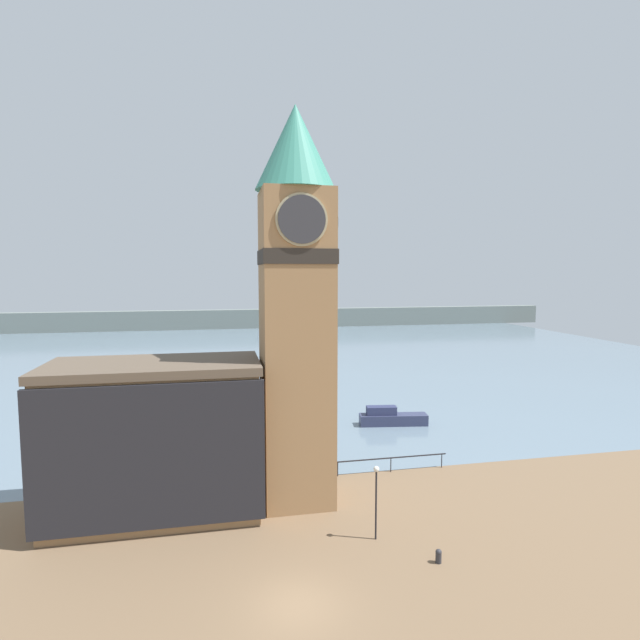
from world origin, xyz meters
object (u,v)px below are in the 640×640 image
Objects in this scene: mooring_bollard_near at (439,555)px; lamp_post at (376,489)px; pier_building at (156,438)px; boat_near at (391,418)px; clock_tower at (296,297)px.

lamp_post is at bearing 130.84° from mooring_bollard_near.
pier_building is at bearing 155.18° from lamp_post.
lamp_post is (-7.92, -19.68, 2.19)m from boat_near.
pier_building is 13.48m from lamp_post.
pier_building is 17.61× the size of mooring_bollard_near.
mooring_bollard_near is at bearing -55.26° from clock_tower.
boat_near is at bearing 50.76° from clock_tower.
pier_building reaches higher than mooring_bollard_near.
boat_near is at bearing 68.08° from lamp_post.
lamp_post is at bearing -24.82° from pier_building.
mooring_bollard_near is (-5.50, -22.48, -0.31)m from boat_near.
clock_tower is 34.70× the size of mooring_bollard_near.
pier_building is at bearing 149.97° from mooring_bollard_near.
pier_building reaches higher than lamp_post.
mooring_bollard_near is (14.55, -8.41, -4.30)m from pier_building.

